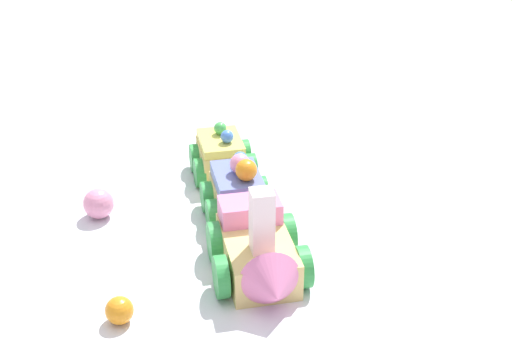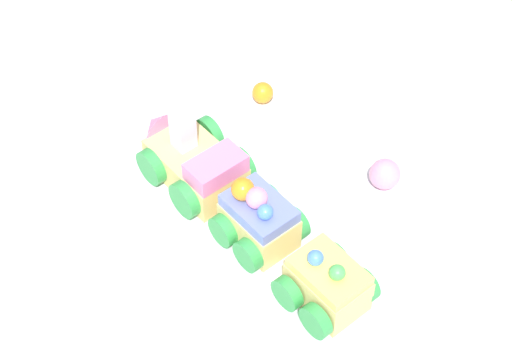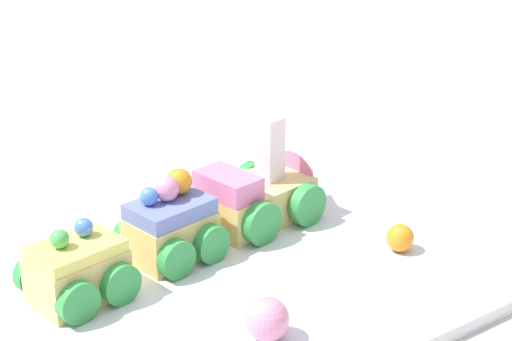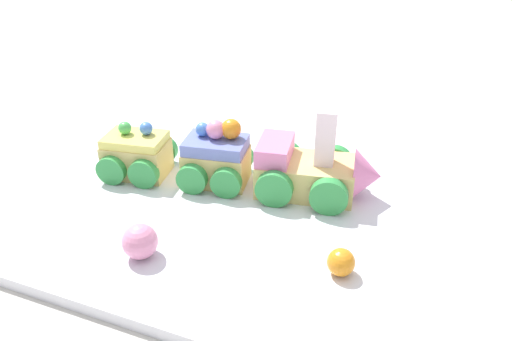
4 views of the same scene
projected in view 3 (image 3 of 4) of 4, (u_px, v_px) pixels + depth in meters
The scene contains 7 objects.
ground_plane at pixel (212, 268), 0.72m from camera, with size 10.00×10.00×0.00m, color beige.
display_board at pixel (212, 261), 0.72m from camera, with size 0.71×0.39×0.01m, color white.
cake_train_locomotive at pixel (264, 192), 0.78m from camera, with size 0.14×0.10×0.10m.
cake_car_blueberry at pixel (171, 228), 0.71m from camera, with size 0.08×0.08×0.07m.
cake_car_lemon at pixel (76, 271), 0.65m from camera, with size 0.08×0.08×0.06m.
gumball_orange at pixel (400, 238), 0.72m from camera, with size 0.02×0.02×0.02m, color orange.
gumball_pink at pixel (267, 319), 0.60m from camera, with size 0.03×0.03×0.03m, color pink.
Camera 3 is at (-0.34, -0.54, 0.36)m, focal length 60.00 mm.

